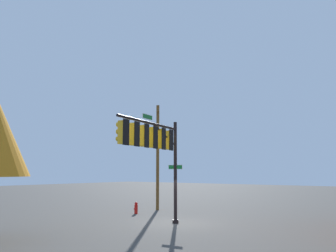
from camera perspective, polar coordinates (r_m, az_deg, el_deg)
ground_plane at (r=20.03m, az=1.32°, el=-16.59°), size 120.00×120.00×0.00m
signal_pole_assembly at (r=17.70m, az=-2.62°, el=-2.97°), size 5.86×1.38×6.01m
utility_pole at (r=26.56m, az=-1.81°, el=-4.97°), size 1.45×1.26×8.44m
fire_hydrant at (r=24.45m, az=-5.59°, el=-14.02°), size 0.33×0.24×0.83m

